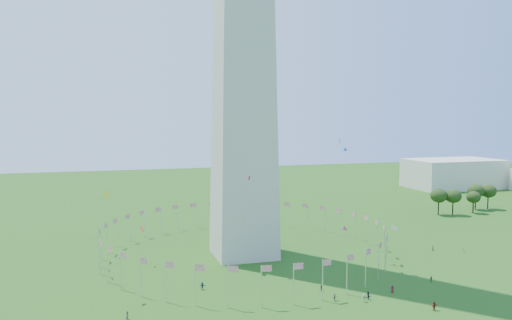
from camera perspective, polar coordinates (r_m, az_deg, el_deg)
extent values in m
cylinder|color=silver|center=(160.19, 12.66, -7.89)|extent=(0.24, 0.24, 9.00)
cylinder|color=silver|center=(165.84, 11.29, -7.42)|extent=(0.24, 0.24, 9.00)
cylinder|color=silver|center=(170.89, 9.69, -7.03)|extent=(0.24, 0.24, 9.00)
cylinder|color=silver|center=(175.22, 7.89, -6.71)|extent=(0.24, 0.24, 9.00)
cylinder|color=silver|center=(178.77, 5.95, -6.46)|extent=(0.24, 0.24, 9.00)
cylinder|color=silver|center=(181.48, 3.91, -6.27)|extent=(0.24, 0.24, 9.00)
cylinder|color=silver|center=(183.30, 1.78, -6.15)|extent=(0.24, 0.24, 9.00)
cylinder|color=silver|center=(184.21, -0.38, -6.09)|extent=(0.24, 0.24, 9.00)
cylinder|color=silver|center=(184.19, -2.57, -6.10)|extent=(0.24, 0.24, 9.00)
cylinder|color=silver|center=(183.24, -4.73, -6.17)|extent=(0.24, 0.24, 9.00)
cylinder|color=silver|center=(181.37, -6.85, -6.30)|extent=(0.24, 0.24, 9.00)
cylinder|color=silver|center=(178.62, -8.89, -6.50)|extent=(0.24, 0.24, 9.00)
cylinder|color=silver|center=(175.03, -10.83, -6.76)|extent=(0.24, 0.24, 9.00)
cylinder|color=silver|center=(170.66, -12.61, -7.10)|extent=(0.24, 0.24, 9.00)
cylinder|color=silver|center=(165.59, -14.20, -7.50)|extent=(0.24, 0.24, 9.00)
cylinder|color=silver|center=(159.91, -15.56, -7.97)|extent=(0.24, 0.24, 9.00)
cylinder|color=silver|center=(153.73, -16.62, -8.51)|extent=(0.24, 0.24, 9.00)
cylinder|color=silver|center=(147.20, -17.32, -9.13)|extent=(0.24, 0.24, 9.00)
cylinder|color=silver|center=(140.48, -17.60, -9.81)|extent=(0.24, 0.24, 9.00)
cylinder|color=silver|center=(133.75, -17.38, -10.55)|extent=(0.24, 0.24, 9.00)
cylinder|color=silver|center=(127.25, -16.59, -11.33)|extent=(0.24, 0.24, 9.00)
cylinder|color=silver|center=(121.21, -15.16, -12.12)|extent=(0.24, 0.24, 9.00)
cylinder|color=silver|center=(115.91, -13.05, -12.87)|extent=(0.24, 0.24, 9.00)
cylinder|color=silver|center=(111.62, -10.29, -13.53)|extent=(0.24, 0.24, 9.00)
cylinder|color=silver|center=(108.60, -6.96, -14.01)|extent=(0.24, 0.24, 9.00)
cylinder|color=silver|center=(107.06, -3.24, -14.26)|extent=(0.24, 0.24, 9.00)
cylinder|color=silver|center=(107.10, 0.61, -14.25)|extent=(0.24, 0.24, 9.00)
cylinder|color=silver|center=(108.72, 4.31, -13.97)|extent=(0.24, 0.24, 9.00)
cylinder|color=silver|center=(111.80, 7.62, -13.46)|extent=(0.24, 0.24, 9.00)
cylinder|color=silver|center=(116.14, 10.35, -12.79)|extent=(0.24, 0.24, 9.00)
cylinder|color=silver|center=(121.48, 12.42, -12.03)|extent=(0.24, 0.24, 9.00)
cylinder|color=silver|center=(127.55, 13.82, -11.23)|extent=(0.24, 0.24, 9.00)
cylinder|color=silver|center=(134.07, 14.58, -10.45)|extent=(0.24, 0.24, 9.00)
cylinder|color=silver|center=(140.80, 14.77, -9.71)|extent=(0.24, 0.24, 9.00)
cylinder|color=silver|center=(147.52, 14.46, -9.03)|extent=(0.24, 0.24, 9.00)
cylinder|color=silver|center=(154.03, 13.74, -8.42)|extent=(0.24, 0.24, 9.00)
cube|color=beige|center=(302.77, 21.60, -1.44)|extent=(50.00, 30.00, 16.00)
imported|color=#1D2A45|center=(119.17, -6.15, -14.11)|extent=(1.74, 1.32, 1.73)
imported|color=maroon|center=(118.32, 7.49, -14.32)|extent=(0.84, 0.92, 1.55)
imported|color=maroon|center=(112.94, 19.71, -15.43)|extent=(1.90, 1.26, 1.89)
imported|color=black|center=(115.07, 12.67, -14.87)|extent=(0.97, 1.09, 1.87)
imported|color=#73685C|center=(105.57, -14.45, -16.81)|extent=(1.04, 1.05, 1.71)
imported|color=gray|center=(113.25, 8.98, -15.22)|extent=(1.59, 1.28, 1.58)
imported|color=#1F2B48|center=(130.81, 19.39, -12.69)|extent=(0.99, 0.84, 1.44)
imported|color=gray|center=(113.74, 12.26, -15.15)|extent=(1.26, 1.01, 1.71)
imported|color=#272727|center=(159.22, 19.56, -9.50)|extent=(0.46, 0.63, 1.62)
imported|color=#5A1421|center=(120.75, 15.32, -14.02)|extent=(0.96, 0.96, 1.66)
plane|color=white|center=(133.07, 15.54, -7.47)|extent=(1.59, 2.84, 2.55)
plane|color=yellow|center=(115.26, -16.73, -3.80)|extent=(0.24, 1.89, 1.91)
plane|color=white|center=(151.22, -17.65, -3.67)|extent=(0.27, 1.60, 1.62)
plane|color=red|center=(127.13, -0.79, -2.07)|extent=(1.23, 0.14, 1.23)
plane|color=orange|center=(125.82, 2.97, 2.65)|extent=(2.25, 1.22, 1.90)
plane|color=#CC2699|center=(142.76, 9.56, 2.15)|extent=(0.84, 1.17, 1.43)
plane|color=orange|center=(123.51, 22.64, -9.55)|extent=(0.91, 1.42, 1.17)
plane|color=#CC2699|center=(127.72, 10.13, -7.72)|extent=(1.07, 1.27, 1.35)
plane|color=orange|center=(129.34, -1.55, -6.93)|extent=(1.60, 1.96, 2.08)
plane|color=red|center=(138.94, -12.92, -7.67)|extent=(1.45, 1.85, 1.55)
plane|color=blue|center=(126.08, 10.17, 1.18)|extent=(1.03, 0.63, 0.97)
ellipsoid|color=#294416|center=(216.31, 20.14, -4.53)|extent=(6.80, 6.80, 10.62)
ellipsoid|color=#294416|center=(218.26, 21.58, -4.52)|extent=(6.63, 6.63, 10.36)
ellipsoid|color=#294416|center=(225.57, 23.58, -4.47)|extent=(5.74, 5.74, 8.97)
ellipsoid|color=#294416|center=(234.37, 23.80, -3.91)|extent=(6.93, 6.93, 10.82)
ellipsoid|color=#294416|center=(238.11, 24.99, -3.85)|extent=(6.76, 6.76, 10.56)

